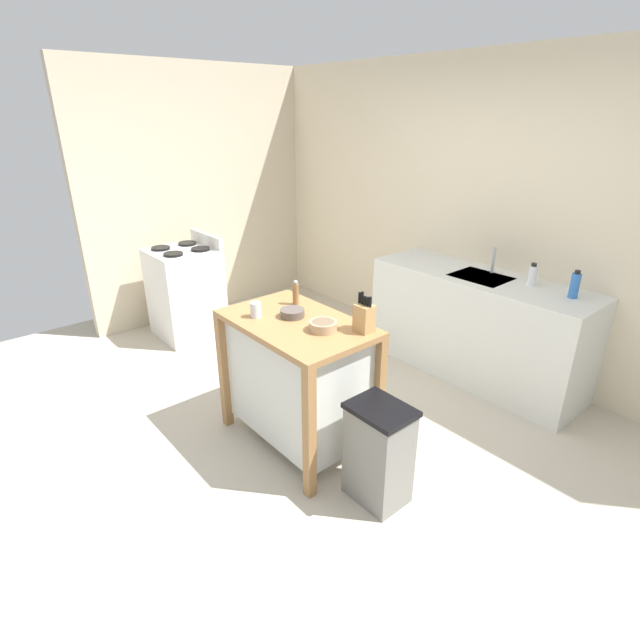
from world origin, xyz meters
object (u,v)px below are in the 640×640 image
(pepper_grinder, at_px, (296,293))
(bottle_spray_cleaner, at_px, (575,285))
(knife_block, at_px, (364,317))
(bottle_hand_soap, at_px, (532,275))
(bowl_ceramic_small, at_px, (323,326))
(stove, at_px, (186,292))
(bowl_ceramic_wide, at_px, (292,313))
(drinking_cup, at_px, (256,310))
(trash_bin, at_px, (379,453))
(sink_faucet, at_px, (493,260))
(kitchen_island, at_px, (297,376))

(pepper_grinder, relative_size, bottle_spray_cleaner, 0.86)
(knife_block, bearing_deg, bottle_hand_soap, 82.05)
(bowl_ceramic_small, relative_size, stove, 0.17)
(bowl_ceramic_wide, distance_m, drinking_cup, 0.24)
(drinking_cup, height_order, bottle_hand_soap, bottle_hand_soap)
(pepper_grinder, height_order, trash_bin, pepper_grinder)
(sink_faucet, xyz_separation_m, bottle_spray_cleaner, (0.70, -0.08, -0.01))
(trash_bin, bearing_deg, kitchen_island, -179.43)
(drinking_cup, relative_size, bottle_hand_soap, 0.57)
(knife_block, bearing_deg, bowl_ceramic_wide, -157.19)
(pepper_grinder, xyz_separation_m, sink_faucet, (0.47, 1.70, 0.02))
(trash_bin, bearing_deg, stove, 175.55)
(bowl_ceramic_small, xyz_separation_m, bottle_hand_soap, (0.39, 1.78, 0.04))
(drinking_cup, distance_m, bottle_spray_cleaner, 2.28)
(drinking_cup, relative_size, trash_bin, 0.16)
(sink_faucet, bearing_deg, bowl_ceramic_wide, -99.49)
(bowl_ceramic_small, bearing_deg, bottle_hand_soap, 77.64)
(kitchen_island, bearing_deg, bowl_ceramic_small, 9.24)
(bowl_ceramic_wide, distance_m, bowl_ceramic_small, 0.29)
(sink_faucet, bearing_deg, kitchen_island, -97.26)
(sink_faucet, bearing_deg, knife_block, -84.89)
(kitchen_island, xyz_separation_m, bowl_ceramic_wide, (-0.07, 0.02, 0.43))
(pepper_grinder, distance_m, sink_faucet, 1.77)
(trash_bin, relative_size, stove, 0.62)
(drinking_cup, xyz_separation_m, sink_faucet, (0.46, 2.04, 0.05))
(knife_block, xyz_separation_m, bowl_ceramic_wide, (-0.46, -0.19, -0.06))
(kitchen_island, distance_m, bottle_spray_cleaner, 2.09)
(bowl_ceramic_wide, height_order, sink_faucet, sink_faucet)
(bowl_ceramic_wide, bearing_deg, kitchen_island, -19.31)
(bowl_ceramic_small, distance_m, trash_bin, 0.82)
(bottle_hand_soap, bearing_deg, bowl_ceramic_wide, -110.83)
(drinking_cup, bearing_deg, trash_bin, 9.85)
(pepper_grinder, bearing_deg, drinking_cup, -88.19)
(bowl_ceramic_small, height_order, drinking_cup, drinking_cup)
(knife_block, xyz_separation_m, trash_bin, (0.36, -0.21, -0.68))
(knife_block, relative_size, bowl_ceramic_small, 1.46)
(sink_faucet, bearing_deg, bottle_hand_soap, -9.36)
(bottle_hand_soap, bearing_deg, bottle_spray_cleaner, -3.94)
(knife_block, bearing_deg, stove, 179.71)
(bowl_ceramic_small, bearing_deg, trash_bin, -3.10)
(knife_block, bearing_deg, trash_bin, -30.29)
(trash_bin, relative_size, bottle_spray_cleaner, 3.06)
(knife_block, relative_size, bottle_hand_soap, 1.38)
(drinking_cup, xyz_separation_m, bottle_spray_cleaner, (1.16, 1.96, 0.03))
(knife_block, height_order, drinking_cup, knife_block)
(bowl_ceramic_wide, bearing_deg, bottle_hand_soap, 69.17)
(drinking_cup, bearing_deg, bowl_ceramic_small, 24.08)
(bowl_ceramic_wide, height_order, bottle_hand_soap, bottle_hand_soap)
(kitchen_island, relative_size, drinking_cup, 10.02)
(knife_block, xyz_separation_m, bowl_ceramic_small, (-0.17, -0.18, -0.06))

